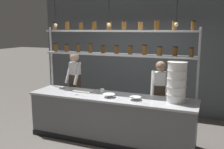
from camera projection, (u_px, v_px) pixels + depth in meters
The scene contains 12 objects.
ground_plane at pixel (110, 140), 5.07m from camera, with size 40.00×40.00×0.00m, color #5B5651.
back_wall at pixel (140, 55), 6.67m from camera, with size 5.74×0.12×3.08m, color #4C5156.
prep_counter at pixel (110, 118), 4.98m from camera, with size 3.34×0.76×0.92m.
spice_shelf_unit at pixel (117, 45), 5.02m from camera, with size 3.22×0.28×2.39m.
chef_left at pixel (75, 82), 5.92m from camera, with size 0.41×0.35×1.68m.
chef_center at pixel (160, 94), 5.12m from camera, with size 0.39×0.31×1.58m.
container_stack at pixel (177, 82), 4.44m from camera, with size 0.35×0.35×0.73m.
cutting_board at pixel (83, 91), 5.25m from camera, with size 0.40×0.26×0.02m.
prep_bowl_near_left at pixel (135, 98), 4.62m from camera, with size 0.22×0.22×0.06m.
prep_bowl_center_front at pixel (109, 96), 4.81m from camera, with size 0.24×0.24×0.07m.
serving_cup_front at pixel (102, 91), 5.11m from camera, with size 0.09×0.09×0.09m.
pendant_light_row at pixel (110, 23), 4.65m from camera, with size 2.49×0.07×0.77m.
Camera 1 is at (1.81, -4.39, 2.22)m, focal length 40.00 mm.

